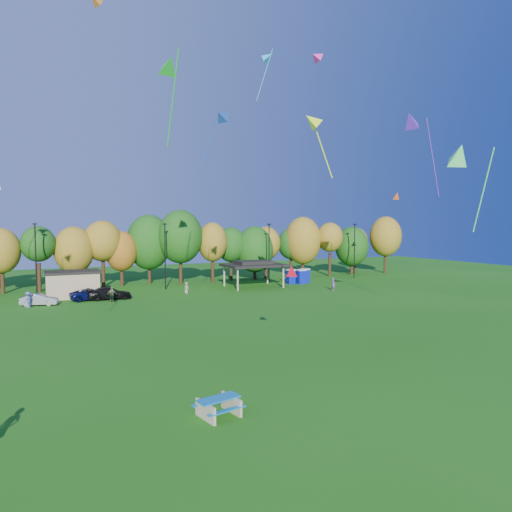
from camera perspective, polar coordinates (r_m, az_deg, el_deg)
name	(u,v)px	position (r m, az deg, el deg)	size (l,w,h in m)	color
ground	(303,380)	(26.98, 5.93, -15.20)	(160.00, 160.00, 0.00)	#19600F
tree_line	(135,245)	(68.49, -14.88, 1.29)	(93.57, 10.55, 11.15)	black
lamp_posts	(165,254)	(63.78, -11.30, 0.25)	(64.50, 0.25, 9.09)	black
utility_building	(73,284)	(60.33, -21.95, -3.26)	(6.30, 4.30, 3.25)	tan
pavilion	(253,265)	(65.05, -0.32, -1.08)	(8.20, 6.20, 3.77)	tan
porta_potties	(299,276)	(69.75, 5.38, -2.53)	(3.75, 2.06, 2.18)	#0C1AA1
picnic_table	(219,405)	(22.20, -4.69, -18.12)	(2.28, 2.02, 0.85)	tan
car_b	(39,300)	(55.70, -25.45, -4.96)	(1.35, 3.87, 1.27)	#97979C
car_c	(92,294)	(57.44, -19.87, -4.53)	(2.23, 4.84, 1.35)	#0C114A
car_d	(109,293)	(57.12, -17.85, -4.47)	(2.06, 5.06, 1.47)	black
far_person_0	(186,288)	(59.30, -8.69, -3.98)	(0.77, 0.50, 1.57)	gray
far_person_2	(28,300)	(54.63, -26.60, -4.92)	(1.12, 0.65, 1.74)	#5E54B8
far_person_3	(112,295)	(54.64, -17.56, -4.64)	(1.08, 0.45, 1.84)	olive
far_person_4	(333,284)	(62.62, 9.63, -3.50)	(0.63, 0.41, 1.72)	#904898
kite_1	(320,57)	(48.18, 7.96, 23.46)	(1.59, 1.21, 1.59)	#FF2AA4
kite_4	(95,0)	(53.21, -19.48, 27.96)	(1.95, 1.69, 1.66)	orange
kite_5	(412,121)	(49.09, 18.89, 15.68)	(5.05, 2.27, 8.52)	#6D28D5
kite_6	(312,121)	(39.70, 6.99, 16.36)	(3.43, 1.93, 5.57)	#E0FF1A
kite_7	(396,196)	(64.88, 17.14, 7.24)	(1.36, 1.63, 1.40)	#DC4C19
kite_10	(292,270)	(29.05, 4.50, -1.78)	(1.34, 1.42, 1.13)	red
kite_11	(225,117)	(39.36, -3.94, 16.99)	(2.76, 1.86, 4.53)	navy
kite_12	(458,155)	(42.31, 23.96, 11.48)	(2.76, 4.79, 7.79)	#56F478
kite_13	(169,65)	(38.89, -10.87, 22.39)	(1.91, 4.49, 7.56)	green
kite_14	(268,57)	(59.72, 1.52, 23.57)	(2.99, 3.33, 6.44)	#26A9F3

